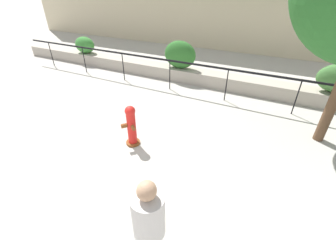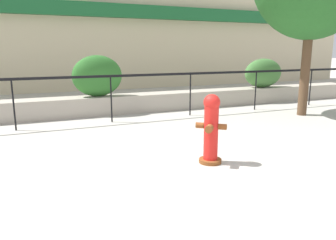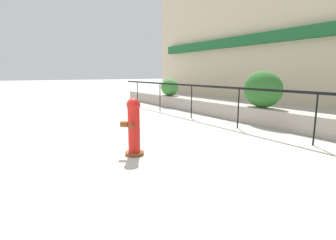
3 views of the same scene
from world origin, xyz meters
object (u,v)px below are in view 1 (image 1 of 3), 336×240
(fire_hydrant, at_px, (131,125))
(pedestrian, at_px, (149,226))
(hedge_bush_0, at_px, (85,45))
(hedge_bush_1, at_px, (180,55))

(fire_hydrant, xyz_separation_m, pedestrian, (1.92, -2.32, 0.44))
(hedge_bush_0, relative_size, pedestrian, 0.61)
(hedge_bush_0, distance_m, hedge_bush_1, 5.17)
(hedge_bush_0, xyz_separation_m, pedestrian, (7.87, -6.94, 0.09))
(hedge_bush_1, relative_size, fire_hydrant, 1.24)
(hedge_bush_0, xyz_separation_m, hedge_bush_1, (5.16, 0.00, 0.16))
(hedge_bush_0, xyz_separation_m, fire_hydrant, (5.95, -4.62, -0.34))
(hedge_bush_0, bearing_deg, fire_hydrant, -37.85)
(hedge_bush_1, relative_size, pedestrian, 0.77)
(fire_hydrant, bearing_deg, pedestrian, -50.42)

